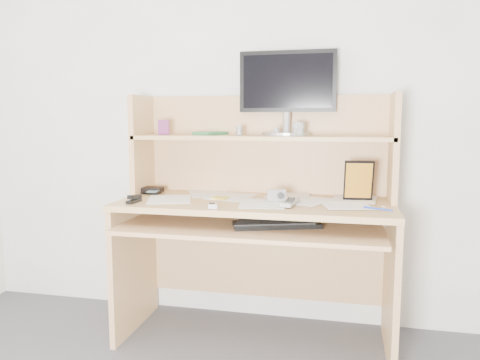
% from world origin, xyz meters
% --- Properties ---
extents(back_wall, '(3.60, 0.04, 2.50)m').
position_xyz_m(back_wall, '(0.00, 1.80, 1.25)').
color(back_wall, white).
rests_on(back_wall, floor).
extents(desk, '(1.40, 0.70, 1.30)m').
position_xyz_m(desk, '(0.00, 1.56, 0.69)').
color(desk, tan).
rests_on(desk, floor).
extents(paper_clutter, '(1.32, 0.54, 0.01)m').
position_xyz_m(paper_clutter, '(0.00, 1.48, 0.75)').
color(paper_clutter, white).
rests_on(paper_clutter, desk).
extents(keyboard, '(0.45, 0.28, 0.03)m').
position_xyz_m(keyboard, '(0.13, 1.35, 0.66)').
color(keyboard, black).
rests_on(keyboard, desk).
extents(tv_remote, '(0.08, 0.19, 0.02)m').
position_xyz_m(tv_remote, '(0.19, 1.39, 0.77)').
color(tv_remote, gray).
rests_on(tv_remote, paper_clutter).
extents(flip_phone, '(0.07, 0.09, 0.02)m').
position_xyz_m(flip_phone, '(-0.16, 1.25, 0.77)').
color(flip_phone, '#AFAFB1').
rests_on(flip_phone, paper_clutter).
extents(stapler, '(0.04, 0.12, 0.04)m').
position_xyz_m(stapler, '(-0.59, 1.29, 0.77)').
color(stapler, black).
rests_on(stapler, paper_clutter).
extents(wallet, '(0.12, 0.10, 0.03)m').
position_xyz_m(wallet, '(-0.62, 1.60, 0.77)').
color(wallet, black).
rests_on(wallet, paper_clutter).
extents(sticky_note_pad, '(0.08, 0.08, 0.01)m').
position_xyz_m(sticky_note_pad, '(-0.19, 1.49, 0.75)').
color(sticky_note_pad, yellow).
rests_on(sticky_note_pad, desk).
extents(digital_camera, '(0.10, 0.07, 0.06)m').
position_xyz_m(digital_camera, '(0.11, 1.48, 0.78)').
color(digital_camera, silver).
rests_on(digital_camera, paper_clutter).
extents(game_case, '(0.15, 0.03, 0.21)m').
position_xyz_m(game_case, '(0.52, 1.57, 0.86)').
color(game_case, black).
rests_on(game_case, paper_clutter).
extents(blue_pen, '(0.13, 0.07, 0.01)m').
position_xyz_m(blue_pen, '(0.60, 1.34, 0.76)').
color(blue_pen, '#1733B3').
rests_on(blue_pen, paper_clutter).
extents(card_box, '(0.06, 0.03, 0.08)m').
position_xyz_m(card_box, '(-0.55, 1.60, 1.12)').
color(card_box, '#A2151D').
rests_on(card_box, desk).
extents(shelf_book, '(0.18, 0.20, 0.02)m').
position_xyz_m(shelf_book, '(-0.30, 1.69, 1.09)').
color(shelf_book, '#327E43').
rests_on(shelf_book, desk).
extents(chip_stack_a, '(0.05, 0.05, 0.05)m').
position_xyz_m(chip_stack_a, '(-0.12, 1.62, 1.11)').
color(chip_stack_a, black).
rests_on(chip_stack_a, desk).
extents(chip_stack_b, '(0.05, 0.05, 0.07)m').
position_xyz_m(chip_stack_b, '(0.21, 1.61, 1.12)').
color(chip_stack_b, white).
rests_on(chip_stack_b, desk).
extents(chip_stack_c, '(0.04, 0.04, 0.04)m').
position_xyz_m(chip_stack_c, '(0.09, 1.59, 1.10)').
color(chip_stack_c, black).
rests_on(chip_stack_c, desk).
extents(chip_stack_d, '(0.05, 0.05, 0.07)m').
position_xyz_m(chip_stack_d, '(0.20, 1.61, 1.12)').
color(chip_stack_d, white).
rests_on(chip_stack_d, desk).
extents(monitor, '(0.53, 0.26, 0.46)m').
position_xyz_m(monitor, '(0.13, 1.73, 1.32)').
color(monitor, '#ACADB2').
rests_on(monitor, desk).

